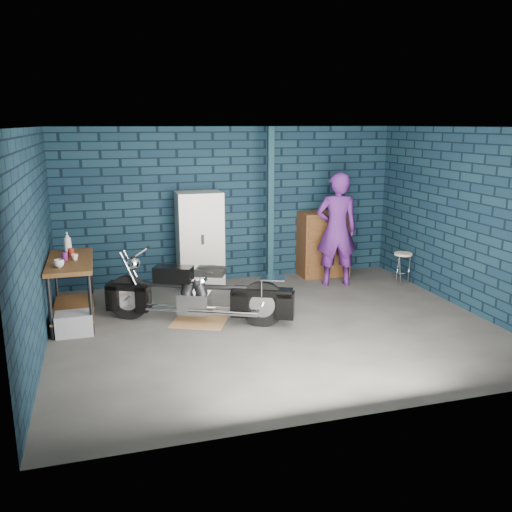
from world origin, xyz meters
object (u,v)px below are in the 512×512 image
Objects in this scene: person at (337,230)px; locker at (200,240)px; motorcycle at (198,288)px; workbench at (72,291)px; tool_chest at (324,244)px; storage_bin at (74,324)px; shop_stool at (402,269)px.

locker is at bearing -3.52° from person.
motorcycle is 2.92m from person.
tool_chest reaches higher than workbench.
storage_bin is 0.41× the size of tool_chest.
tool_chest reaches higher than shop_stool.
storage_bin is at bearing -171.15° from shop_stool.
shop_stool reaches higher than storage_bin.
person reaches higher than workbench.
motorcycle reaches higher than shop_stool.
locker reaches higher than tool_chest.
motorcycle is at bearing -146.19° from tool_chest.
person is (2.63, 1.18, 0.47)m from motorcycle.
tool_chest is at bearing 16.15° from workbench.
storage_bin is at bearing -157.90° from tool_chest.
locker reaches higher than storage_bin.
tool_chest reaches higher than storage_bin.
tool_chest is at bearing 140.15° from shop_stool.
workbench is at bearing -176.36° from shop_stool.
workbench is 5.47m from shop_stool.
shop_stool is at bearing -15.07° from locker.
locker is at bearing 164.93° from shop_stool.
motorcycle is 1.85m from locker.
tool_chest is (0.04, 0.61, -0.38)m from person.
workbench reaches higher than storage_bin.
person is 3.48× the size of shop_stool.
motorcycle is at bearing -166.97° from shop_stool.
storage_bin is at bearing -87.71° from workbench.
tool_chest is (2.30, 0.00, -0.22)m from locker.
person is 4.07× the size of storage_bin.
workbench is 1.18× the size of tool_chest.
locker reaches higher than shop_stool.
person reaches higher than motorcycle.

